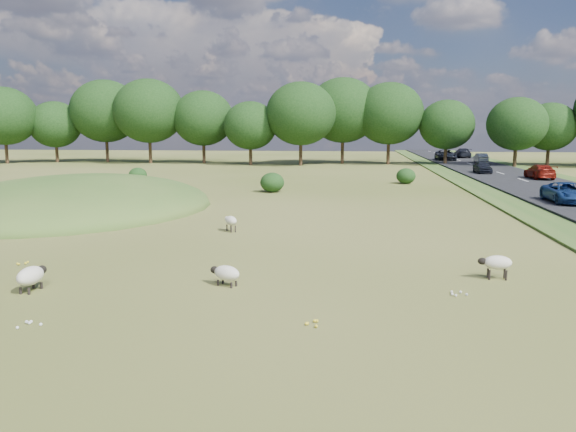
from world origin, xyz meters
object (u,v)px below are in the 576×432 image
object	(u,v)px
car_4	(446,155)
car_7	(481,158)
sheep_1	(226,273)
sheep_3	(231,221)
car_0	(540,171)
car_1	(482,167)
car_5	(463,153)
sheep_0	(497,263)
sheep_2	(31,276)
car_3	(567,193)

from	to	relation	value
car_4	car_7	xyz separation A→B (m)	(3.80, -5.33, -0.14)
sheep_1	car_7	bearing A→B (deg)	-81.48
sheep_3	car_0	distance (m)	36.33
car_1	car_5	bearing A→B (deg)	83.15
sheep_0	car_7	distance (m)	61.58
car_1	car_5	size ratio (longest dim) A/B	0.71
sheep_3	car_7	distance (m)	57.67
car_4	car_5	distance (m)	8.60
car_1	sheep_0	bearing A→B (deg)	-101.63
sheep_0	car_7	xyz separation A→B (m)	(12.39, 60.32, 0.33)
car_0	car_4	xyz separation A→B (m)	(-3.80, 30.01, 0.10)
sheep_2	car_5	world-z (taller)	car_5
sheep_0	car_1	bearing A→B (deg)	-102.09
sheep_0	sheep_1	world-z (taller)	sheep_0
sheep_3	car_1	xyz separation A→B (m)	(18.99, 34.39, 0.35)
car_0	car_3	size ratio (longest dim) A/B	1.02
sheep_1	car_5	size ratio (longest dim) A/B	0.23
car_0	sheep_2	bearing A→B (deg)	55.46
car_1	car_3	xyz separation A→B (m)	(0.00, -23.49, 0.00)
car_4	car_1	bearing A→B (deg)	-90.00
sheep_1	car_7	distance (m)	65.52
sheep_1	car_1	size ratio (longest dim) A/B	0.32
sheep_3	car_3	distance (m)	21.89
sheep_2	car_1	world-z (taller)	car_1
car_5	car_7	size ratio (longest dim) A/B	1.34
sheep_0	sheep_2	bearing A→B (deg)	11.53
sheep_2	car_4	world-z (taller)	car_4
sheep_0	sheep_2	world-z (taller)	sheep_0
car_3	car_4	size ratio (longest dim) A/B	0.81
car_4	car_5	bearing A→B (deg)	63.76
sheep_1	sheep_3	distance (m)	9.30
car_1	car_3	size ratio (longest dim) A/B	0.81
sheep_2	car_5	bearing A→B (deg)	-16.70
car_0	car_1	xyz separation A→B (m)	(-3.80, 6.09, -0.04)
car_0	car_7	world-z (taller)	car_0
sheep_2	car_0	bearing A→B (deg)	-32.04
sheep_3	car_1	size ratio (longest dim) A/B	0.28
car_3	car_5	world-z (taller)	car_5
sheep_2	sheep_3	size ratio (longest dim) A/B	1.29
sheep_2	car_3	world-z (taller)	car_3
car_7	sheep_3	bearing A→B (deg)	66.73
sheep_0	car_3	size ratio (longest dim) A/B	0.24
sheep_0	car_4	size ratio (longest dim) A/B	0.20
car_1	sheep_2	bearing A→B (deg)	-117.01
sheep_0	car_4	xyz separation A→B (m)	(8.59, 65.65, 0.47)
car_1	car_7	xyz separation A→B (m)	(3.80, 18.59, 0.01)
sheep_0	sheep_3	xyz separation A→B (m)	(-10.40, 7.34, -0.03)
sheep_1	car_4	xyz separation A→B (m)	(17.12, 67.42, 0.61)
sheep_0	car_3	world-z (taller)	car_3
car_5	car_0	bearing A→B (deg)	90.00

